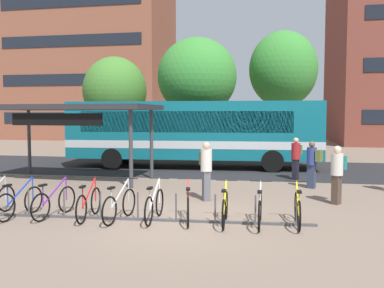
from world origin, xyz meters
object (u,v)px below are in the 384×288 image
Objects in this scene: parked_bicycle_blue_1 at (20,202)px; parked_bicycle_silver_8 at (260,210)px; parked_bicycle_yellow_7 at (225,208)px; parked_bicycle_yellow_9 at (298,210)px; city_bus at (195,131)px; commuter_olive_pack_0 at (296,155)px; street_tree_1 at (197,77)px; commuter_olive_pack_5 at (313,161)px; parked_bicycle_white_5 at (154,205)px; transit_shelter at (73,110)px; parked_bicycle_red_3 at (89,204)px; commuter_olive_pack_6 at (206,167)px; street_tree_0 at (283,70)px; parked_bicycle_red_6 at (188,206)px; commuter_teal_pack_4 at (337,171)px; street_tree_2 at (115,91)px; parked_bicycle_purple_2 at (54,202)px; parked_bicycle_silver_4 at (120,205)px.

parked_bicycle_blue_1 and parked_bicycle_silver_8 have the same top height.
parked_bicycle_yellow_7 and parked_bicycle_yellow_9 have the same top height.
commuter_olive_pack_0 is (4.62, -2.91, -0.81)m from city_bus.
commuter_olive_pack_0 is 10.17m from street_tree_1.
parked_bicycle_yellow_7 is 1.04× the size of commuter_olive_pack_5.
parked_bicycle_white_5 is at bearing 90.55° from parked_bicycle_silver_8.
transit_shelter is 3.86× the size of commuter_olive_pack_0.
parked_bicycle_red_3 is at bearing -76.80° from parked_bicycle_blue_1.
parked_bicycle_yellow_7 is 1.00× the size of parked_bicycle_yellow_9.
commuter_olive_pack_0 is (2.05, 7.26, 0.58)m from parked_bicycle_yellow_7.
commuter_olive_pack_6 is (-0.86, 2.62, 0.64)m from parked_bicycle_yellow_7.
parked_bicycle_white_5 is 0.22× the size of street_tree_0.
parked_bicycle_yellow_9 is 1.04× the size of commuter_olive_pack_5.
parked_bicycle_white_5 is 0.82m from parked_bicycle_red_6.
parked_bicycle_red_3 is 2.48m from parked_bicycle_red_6.
commuter_teal_pack_4 is 1.02× the size of commuter_olive_pack_5.
street_tree_2 is at bearing 26.87° from parked_bicycle_yellow_7.
street_tree_1 reaches higher than street_tree_2.
parked_bicycle_red_6 is 1.01× the size of commuter_olive_pack_0.
parked_bicycle_red_6 is 0.26× the size of transit_shelter.
parked_bicycle_red_6 is 0.98× the size of parked_bicycle_silver_8.
street_tree_2 is (-11.63, 12.57, 3.09)m from commuter_teal_pack_4.
parked_bicycle_yellow_9 is at bearing 8.73° from commuter_teal_pack_4.
parked_bicycle_silver_8 is 18.46m from street_tree_2.
parked_bicycle_red_6 is (3.43, 0.17, 0.00)m from parked_bicycle_purple_2.
parked_bicycle_yellow_7 is 5.92m from commuter_olive_pack_5.
commuter_olive_pack_6 is 15.30m from street_tree_2.
commuter_olive_pack_5 reaches higher than parked_bicycle_yellow_7.
street_tree_2 is at bearing 104.48° from transit_shelter.
commuter_olive_pack_6 is (-3.36, -2.72, 0.07)m from commuter_olive_pack_5.
parked_bicycle_silver_8 is 5.61m from commuter_olive_pack_5.
parked_bicycle_blue_1 is at bearing 112.11° from parked_bicycle_purple_2.
city_bus is 7.11× the size of parked_bicycle_purple_2.
parked_bicycle_purple_2 is 15.76m from street_tree_1.
commuter_olive_pack_6 is at bearing -52.27° from commuter_teal_pack_4.
parked_bicycle_silver_8 is (0.82, 0.01, 0.00)m from parked_bicycle_yellow_7.
parked_bicycle_yellow_7 is (0.91, -0.07, 0.00)m from parked_bicycle_red_6.
commuter_olive_pack_0 is at bearing -55.26° from street_tree_1.
commuter_olive_pack_6 is (2.53, 2.73, 0.64)m from parked_bicycle_red_3.
parked_bicycle_purple_2 is at bearing 84.42° from parked_bicycle_red_3.
parked_bicycle_purple_2 is 9.76m from commuter_olive_pack_0.
commuter_olive_pack_5 is at bearing 38.13° from commuter_olive_pack_0.
parked_bicycle_yellow_9 is 3.58m from commuter_olive_pack_6.
parked_bicycle_silver_4 and parked_bicycle_yellow_9 have the same top height.
parked_bicycle_blue_1 is 1.80m from parked_bicycle_red_3.
parked_bicycle_purple_2 and parked_bicycle_silver_4 have the same top height.
parked_bicycle_red_3 is at bearing 95.11° from parked_bicycle_silver_4.
parked_bicycle_red_3 is 9.18m from commuter_olive_pack_0.
street_tree_1 reaches higher than parked_bicycle_blue_1.
commuter_teal_pack_4 is (1.28, 2.66, 0.59)m from parked_bicycle_yellow_9.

